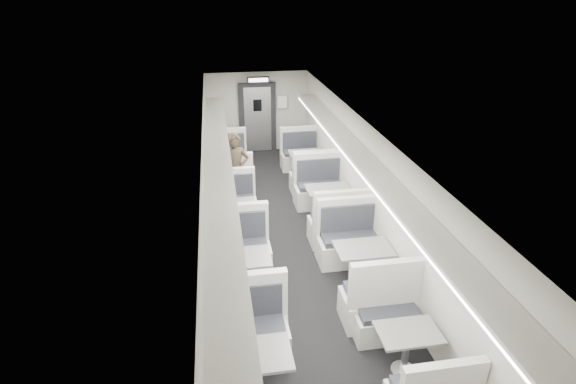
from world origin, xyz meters
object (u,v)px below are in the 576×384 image
object	(u,v)px
booth_left_d	(255,377)
passenger	(236,170)
booth_left_a	(229,169)
booth_left_c	(242,277)
booth_right_b	(328,205)
vestibule_door	(258,118)
booth_left_b	(235,219)
exit_sign	(258,80)
booth_right_a	(306,165)
booth_right_c	(362,267)
booth_right_d	(406,351)

from	to	relation	value
booth_left_d	passenger	size ratio (longest dim) A/B	1.29
booth_left_a	passenger	xyz separation A→B (m)	(0.13, -1.24, 0.46)
booth_left_a	passenger	size ratio (longest dim) A/B	1.28
passenger	booth_left_c	bearing A→B (deg)	-87.41
booth_left_c	booth_right_b	xyz separation A→B (m)	(2.00, 2.33, 0.00)
booth_left_d	vestibule_door	distance (m)	9.25
booth_left_d	booth_left_b	bearing A→B (deg)	90.00
booth_left_c	booth_right_b	bearing A→B (deg)	49.32
booth_left_c	exit_sign	bearing A→B (deg)	81.44
booth_right_a	passenger	xyz separation A→B (m)	(-1.87, -1.15, 0.47)
booth_left_a	booth_right_a	xyz separation A→B (m)	(2.00, -0.09, -0.01)
booth_left_d	booth_right_b	size ratio (longest dim) A/B	0.96
booth_left_b	booth_right_c	size ratio (longest dim) A/B	0.92
booth_left_b	passenger	bearing A→B (deg)	85.09
booth_right_b	booth_right_a	bearing A→B (deg)	90.00
booth_left_d	exit_sign	size ratio (longest dim) A/B	3.55
booth_left_a	vestibule_door	bearing A→B (deg)	66.73
booth_left_b	booth_left_d	world-z (taller)	booth_left_d
booth_right_a	booth_right_c	xyz separation A→B (m)	(0.00, -4.76, 0.02)
booth_left_a	booth_right_c	distance (m)	5.24
booth_left_d	passenger	bearing A→B (deg)	88.69
booth_right_d	booth_left_c	bearing A→B (deg)	136.48
booth_left_c	booth_right_a	distance (m)	5.13
booth_right_b	vestibule_door	bearing A→B (deg)	101.76
booth_right_b	booth_left_a	bearing A→B (deg)	128.89
booth_left_a	exit_sign	world-z (taller)	exit_sign
booth_left_a	booth_right_c	bearing A→B (deg)	-67.58
passenger	exit_sign	world-z (taller)	exit_sign
booth_right_d	exit_sign	distance (m)	8.81
vestibule_door	exit_sign	world-z (taller)	exit_sign
booth_right_c	vestibule_door	size ratio (longest dim) A/B	1.08
exit_sign	vestibule_door	bearing A→B (deg)	90.00
booth_right_b	exit_sign	xyz separation A→B (m)	(-1.00, 4.32, 1.87)
booth_left_b	passenger	world-z (taller)	passenger
vestibule_door	exit_sign	bearing A→B (deg)	-90.00
booth_right_b	vestibule_door	size ratio (longest dim) A/B	1.09
booth_left_a	booth_right_a	size ratio (longest dim) A/B	1.02
passenger	exit_sign	xyz separation A→B (m)	(0.87, 3.08, 1.43)
booth_right_c	booth_right_a	bearing A→B (deg)	90.00
booth_right_d	exit_sign	size ratio (longest dim) A/B	3.15
booth_left_d	booth_right_c	size ratio (longest dim) A/B	0.97
vestibule_door	booth_right_c	bearing A→B (deg)	-82.06
passenger	vestibule_door	distance (m)	3.67
booth_right_b	booth_right_c	world-z (taller)	booth_right_b
exit_sign	booth_right_c	bearing A→B (deg)	-81.49
booth_left_a	booth_right_b	bearing A→B (deg)	-51.11
booth_left_a	booth_left_d	world-z (taller)	booth_left_d
booth_left_b	vestibule_door	size ratio (longest dim) A/B	0.99
booth_left_d	booth_right_d	xyz separation A→B (m)	(2.00, 0.15, -0.04)
booth_left_d	booth_right_b	distance (m)	4.81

